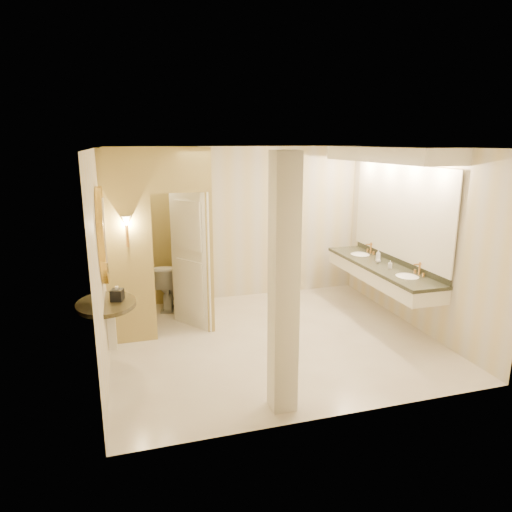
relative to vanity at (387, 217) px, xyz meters
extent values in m
plane|color=white|center=(-1.98, -0.39, -1.63)|extent=(4.50, 4.50, 0.00)
plane|color=white|center=(-1.98, -0.39, 1.07)|extent=(4.50, 4.50, 0.00)
cube|color=beige|center=(-1.98, 1.61, -0.28)|extent=(4.50, 0.02, 2.70)
cube|color=beige|center=(-1.98, -2.39, -0.28)|extent=(4.50, 0.02, 2.70)
cube|color=beige|center=(-4.23, -0.39, -0.28)|extent=(0.02, 4.00, 2.70)
cube|color=beige|center=(0.27, -0.39, -0.28)|extent=(0.02, 4.00, 2.70)
cube|color=tan|center=(-2.78, 0.86, -0.28)|extent=(0.10, 1.50, 2.70)
cube|color=tan|center=(-3.90, 0.11, -0.28)|extent=(0.65, 0.10, 2.70)
cube|color=tan|center=(-3.18, 0.11, 0.77)|extent=(0.80, 0.10, 0.60)
cube|color=white|center=(-3.01, 0.44, -0.58)|extent=(0.50, 0.68, 2.10)
cylinder|color=#BD833C|center=(-3.90, 0.04, -0.08)|extent=(0.03, 0.03, 0.30)
cone|color=white|center=(-3.90, 0.04, 0.12)|extent=(0.14, 0.14, 0.14)
cube|color=white|center=(-0.03, 0.00, -0.90)|extent=(0.60, 2.56, 0.24)
cube|color=black|center=(-0.03, 0.00, -0.78)|extent=(0.64, 2.60, 0.05)
cube|color=black|center=(0.25, 0.00, -0.71)|extent=(0.03, 2.56, 0.10)
ellipsoid|color=white|center=(-0.03, -0.69, -0.80)|extent=(0.40, 0.44, 0.15)
cylinder|color=#BD833C|center=(0.17, -0.69, -0.67)|extent=(0.03, 0.03, 0.22)
ellipsoid|color=white|center=(-0.03, 0.69, -0.80)|extent=(0.40, 0.44, 0.15)
cylinder|color=#BD833C|center=(0.17, 0.69, -0.67)|extent=(0.03, 0.03, 0.22)
cube|color=white|center=(0.25, 0.00, 0.07)|extent=(0.03, 2.56, 1.40)
cube|color=white|center=(-0.03, 0.00, 0.96)|extent=(0.75, 2.76, 0.22)
cylinder|color=black|center=(-4.21, -0.63, -0.78)|extent=(0.89, 0.89, 0.05)
cube|color=white|center=(-4.17, -0.63, -1.08)|extent=(0.10, 0.10, 0.60)
cylinder|color=gold|center=(-4.19, -0.63, 0.07)|extent=(0.07, 0.89, 0.89)
cylinder|color=white|center=(-4.15, -0.63, 0.07)|extent=(0.02, 0.72, 0.72)
cube|color=white|center=(-2.43, -2.06, -0.28)|extent=(0.26, 0.26, 2.70)
cube|color=black|center=(-4.07, -0.60, -0.68)|extent=(0.18, 0.18, 0.14)
imported|color=white|center=(-3.28, 1.36, -1.23)|extent=(0.60, 0.85, 0.79)
imported|color=beige|center=(-0.03, -0.25, -0.69)|extent=(0.07, 0.07, 0.12)
imported|color=silver|center=(-0.04, 0.08, -0.70)|extent=(0.09, 0.09, 0.10)
imported|color=#C6B28C|center=(0.00, 0.16, -0.65)|extent=(0.09, 0.09, 0.20)
camera|label=1|loc=(-3.92, -6.18, 1.15)|focal=32.00mm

